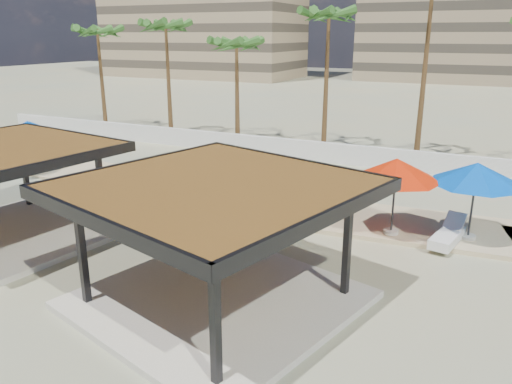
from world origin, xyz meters
TOP-DOWN VIEW (x-y plane):
  - ground at (0.00, 0.00)m, footprint 200.00×200.00m
  - promenade at (2.00, 7.67)m, footprint 44.45×7.97m
  - boundary_wall at (0.00, 16.00)m, footprint 56.00×0.30m
  - pavilion_central at (0.49, -1.21)m, footprint 8.84×8.84m
  - umbrella_a at (-16.73, 7.42)m, footprint 3.73×3.73m
  - umbrella_b at (-1.45, 6.03)m, footprint 3.11×3.11m
  - umbrella_c at (3.99, 5.80)m, footprint 3.68×3.68m
  - umbrella_d at (6.65, 6.54)m, footprint 4.19×4.19m
  - umbrella_f at (-15.79, 5.80)m, footprint 3.05×3.05m
  - lounger_a at (-1.86, 7.46)m, footprint 1.74×2.54m
  - lounger_b at (5.99, 5.85)m, footprint 1.13×2.33m
  - palm_a at (-21.00, 18.30)m, footprint 3.00×3.00m
  - palm_b at (-15.00, 18.70)m, footprint 3.00×3.00m
  - palm_c at (-9.00, 18.10)m, footprint 3.00×3.00m
  - palm_d at (-3.00, 18.90)m, footprint 3.00×3.00m

SIDE VIEW (x-z plane):
  - ground at x=0.00m, z-range 0.00..0.00m
  - promenade at x=2.00m, z-range -0.06..0.18m
  - lounger_b at x=5.99m, z-range -0.04..0.81m
  - lounger_a at x=-1.86m, z-range -0.06..0.86m
  - boundary_wall at x=0.00m, z-range 0.00..1.20m
  - pavilion_central at x=0.49m, z-range 0.35..4.00m
  - umbrella_f at x=-15.79m, z-range 1.03..3.39m
  - umbrella_b at x=-1.45m, z-range 1.09..3.61m
  - umbrella_a at x=-16.73m, z-range 1.09..3.62m
  - umbrella_d at x=6.65m, z-range 1.21..4.09m
  - umbrella_c at x=3.99m, z-range 1.23..4.14m
  - palm_c at x=-9.00m, z-range 2.72..10.29m
  - palm_a at x=-21.00m, z-range 3.08..11.47m
  - palm_b at x=-15.00m, z-range 3.25..12.00m
  - palm_d at x=-3.00m, z-range 3.50..12.84m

